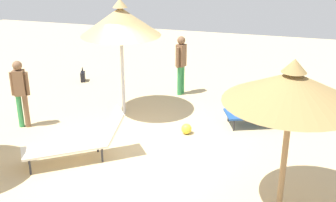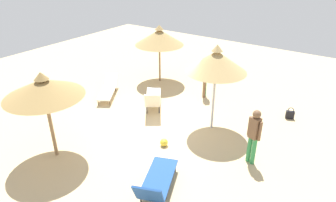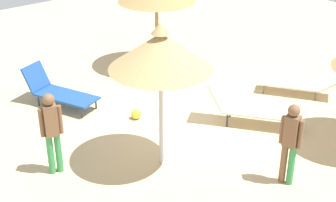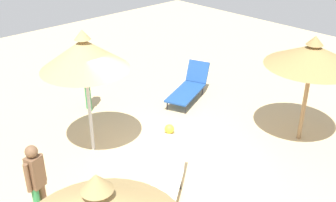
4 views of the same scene
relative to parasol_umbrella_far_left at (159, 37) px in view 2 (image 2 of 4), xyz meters
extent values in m
cube|color=tan|center=(3.43, 2.33, -2.19)|extent=(24.00, 24.00, 0.10)
cylinder|color=olive|center=(0.00, 0.00, -1.05)|extent=(0.09, 0.09, 2.18)
cone|color=tan|center=(0.00, 0.00, 0.00)|extent=(2.23, 2.23, 0.70)
cone|color=tan|center=(0.00, 0.00, 0.45)|extent=(0.40, 0.40, 0.22)
cylinder|color=#B2B2B7|center=(2.42, 4.04, -0.94)|extent=(0.08, 0.08, 2.41)
cone|color=tan|center=(2.42, 4.04, 0.34)|extent=(2.01, 2.01, 0.70)
cone|color=tan|center=(2.42, 4.04, 0.79)|extent=(0.36, 0.36, 0.22)
cylinder|color=olive|center=(6.57, 0.84, -0.99)|extent=(0.10, 0.10, 2.30)
cone|color=#997A47|center=(6.57, 0.84, 0.13)|extent=(2.22, 2.22, 0.52)
cone|color=#997A47|center=(6.57, 0.84, 0.49)|extent=(0.40, 0.40, 0.22)
cube|color=silver|center=(2.82, -0.73, -1.87)|extent=(1.64, 1.34, 0.05)
cylinder|color=brown|center=(3.26, -0.16, -2.02)|extent=(0.04, 0.04, 0.25)
cylinder|color=brown|center=(3.51, -0.55, -2.02)|extent=(0.04, 0.04, 0.25)
cylinder|color=brown|center=(2.13, -0.90, -2.02)|extent=(0.04, 0.04, 0.25)
cylinder|color=brown|center=(2.39, -1.29, -2.02)|extent=(0.04, 0.04, 0.25)
cube|color=silver|center=(1.95, -1.30, -1.67)|extent=(0.73, 0.75, 0.39)
cube|color=#1E478C|center=(5.91, 4.29, -1.82)|extent=(1.77, 1.24, 0.05)
cylinder|color=#2D2D33|center=(5.38, 3.77, -1.99)|extent=(0.04, 0.04, 0.29)
cylinder|color=#2D2D33|center=(5.17, 4.30, -1.99)|extent=(0.04, 0.04, 0.29)
cylinder|color=#2D2D33|center=(6.66, 4.27, -1.99)|extent=(0.04, 0.04, 0.29)
cube|color=#1E478C|center=(6.81, 4.64, -1.49)|extent=(0.57, 0.77, 0.63)
cube|color=silver|center=(2.17, 1.26, -1.78)|extent=(1.75, 1.48, 0.05)
cylinder|color=#2D2D33|center=(1.71, 0.63, -1.97)|extent=(0.04, 0.04, 0.33)
cylinder|color=#2D2D33|center=(1.43, 1.03, -1.97)|extent=(0.04, 0.04, 0.33)
cylinder|color=#2D2D33|center=(2.90, 1.49, -1.97)|extent=(0.04, 0.04, 0.33)
cylinder|color=#2D2D33|center=(2.62, 1.88, -1.97)|extent=(0.04, 0.04, 0.33)
cube|color=silver|center=(3.02, 1.87, -1.44)|extent=(0.66, 0.70, 0.67)
cylinder|color=#338C4C|center=(3.49, 5.81, -1.70)|extent=(0.13, 0.13, 0.87)
cylinder|color=#338C4C|center=(3.54, 5.96, -1.70)|extent=(0.13, 0.13, 0.87)
cube|color=brown|center=(3.51, 5.89, -0.95)|extent=(0.29, 0.31, 0.65)
sphere|color=brown|center=(3.51, 5.89, -0.50)|extent=(0.24, 0.24, 0.24)
cylinder|color=brown|center=(3.46, 5.72, -0.97)|extent=(0.09, 0.09, 0.60)
cylinder|color=brown|center=(3.57, 6.06, -0.97)|extent=(0.09, 0.09, 0.60)
cylinder|color=brown|center=(0.40, 2.63, -1.72)|extent=(0.13, 0.13, 0.84)
cylinder|color=#338C4C|center=(0.25, 2.58, -1.72)|extent=(0.13, 0.13, 0.84)
cube|color=brown|center=(0.32, 2.61, -0.98)|extent=(0.31, 0.29, 0.63)
sphere|color=brown|center=(0.32, 2.61, -0.55)|extent=(0.23, 0.23, 0.23)
cylinder|color=brown|center=(0.49, 2.66, -1.00)|extent=(0.09, 0.09, 0.58)
cylinder|color=brown|center=(0.15, 2.55, -1.00)|extent=(0.09, 0.09, 0.58)
cube|color=black|center=(0.18, 6.17, -1.99)|extent=(0.23, 0.32, 0.31)
torus|color=black|center=(0.18, 6.17, -1.78)|extent=(0.10, 0.21, 0.22)
sphere|color=yellow|center=(4.30, 3.30, -2.01)|extent=(0.25, 0.25, 0.25)
camera|label=1|loc=(6.42, -5.93, 2.47)|focal=46.46mm
camera|label=2|loc=(10.77, 7.94, 3.51)|focal=31.85mm
camera|label=3|loc=(-4.40, 9.51, 3.65)|focal=53.23mm
camera|label=4|loc=(-1.96, -3.29, 3.38)|focal=42.97mm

